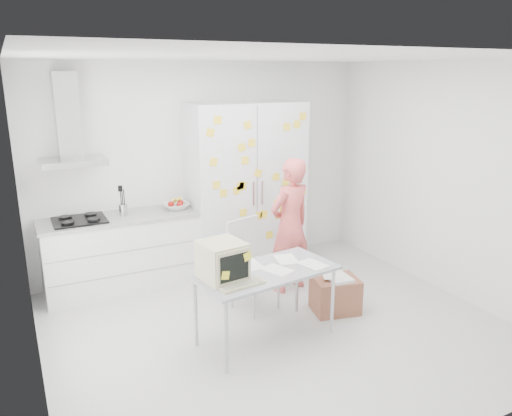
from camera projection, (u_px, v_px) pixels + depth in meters
name	position (u px, v px, depth m)	size (l,w,h in m)	color
floor	(277.00, 328.00, 5.20)	(4.50, 4.00, 0.02)	silver
walls	(246.00, 187.00, 5.46)	(4.52, 4.01, 2.70)	white
ceiling	(280.00, 57.00, 4.48)	(4.50, 4.00, 0.02)	white
counter_run	(122.00, 252.00, 6.02)	(1.84, 0.63, 1.28)	white
range_hood	(69.00, 129.00, 5.54)	(0.70, 0.48, 1.01)	silver
tall_cabinet	(246.00, 188.00, 6.54)	(1.50, 0.68, 2.20)	silver
person	(290.00, 225.00, 5.90)	(0.59, 0.39, 1.62)	#DD5956
desk	(239.00, 267.00, 4.63)	(1.44, 0.86, 1.08)	#9B9FA6
chair	(250.00, 259.00, 5.52)	(0.56, 0.56, 1.01)	beige
cardboard_box	(335.00, 294.00, 5.50)	(0.56, 0.48, 0.42)	brown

